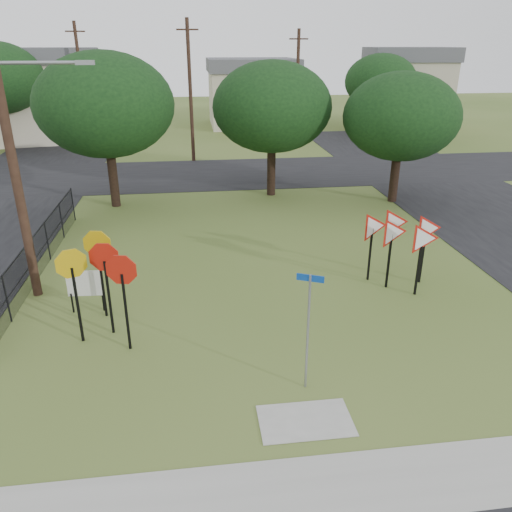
{
  "coord_description": "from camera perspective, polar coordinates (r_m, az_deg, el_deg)",
  "views": [
    {
      "loc": [
        -2.14,
        -10.66,
        7.47
      ],
      "look_at": [
        -0.37,
        3.0,
        1.6
      ],
      "focal_mm": 35.0,
      "sensor_mm": 36.0,
      "label": 1
    }
  ],
  "objects": [
    {
      "name": "tree_near_right",
      "position": [
        25.94,
        16.26,
        15.03
      ],
      "size": [
        5.6,
        5.6,
        6.33
      ],
      "color": "black",
      "rests_on": "ground"
    },
    {
      "name": "curb_pad",
      "position": [
        11.33,
        5.67,
        -18.22
      ],
      "size": [
        2.0,
        1.2,
        0.02
      ],
      "primitive_type": "cube",
      "color": "gray",
      "rests_on": "ground"
    },
    {
      "name": "stop_sign_cluster",
      "position": [
        13.8,
        -17.43,
        -1.41
      ],
      "size": [
        2.12,
        2.07,
        2.72
      ],
      "color": "black",
      "rests_on": "ground"
    },
    {
      "name": "utility_pole_main",
      "position": [
        16.14,
        -26.39,
        12.73
      ],
      "size": [
        3.55,
        0.33,
        10.0
      ],
      "color": "#39251A",
      "rests_on": "ground"
    },
    {
      "name": "fence_run",
      "position": [
        18.98,
        -23.56,
        0.45
      ],
      "size": [
        0.05,
        11.55,
        1.5
      ],
      "color": "black",
      "rests_on": "ground"
    },
    {
      "name": "street_right",
      "position": [
        26.12,
        25.87,
        4.14
      ],
      "size": [
        8.0,
        50.0,
        0.02
      ],
      "primitive_type": "cube",
      "color": "black",
      "rests_on": "ground"
    },
    {
      "name": "far_pole_b",
      "position": [
        39.63,
        4.73,
        18.5
      ],
      "size": [
        1.4,
        0.24,
        8.5
      ],
      "color": "#39251A",
      "rests_on": "ground"
    },
    {
      "name": "house_right",
      "position": [
        50.96,
        16.74,
        17.88
      ],
      "size": [
        8.3,
        8.3,
        7.2
      ],
      "color": "beige",
      "rests_on": "ground"
    },
    {
      "name": "yield_sign_cluster",
      "position": [
        16.85,
        16.21,
        2.54
      ],
      "size": [
        2.74,
        1.67,
        2.47
      ],
      "color": "black",
      "rests_on": "ground"
    },
    {
      "name": "tree_far_right",
      "position": [
        45.7,
        14.07,
        18.77
      ],
      "size": [
        6.0,
        6.0,
        6.8
      ],
      "color": "black",
      "rests_on": "ground"
    },
    {
      "name": "sidewalk",
      "position": [
        10.1,
        8.13,
        -24.86
      ],
      "size": [
        30.0,
        1.6,
        0.02
      ],
      "primitive_type": "cube",
      "color": "gray",
      "rests_on": "ground"
    },
    {
      "name": "house_left",
      "position": [
        46.36,
        -23.21,
        16.61
      ],
      "size": [
        10.58,
        8.88,
        7.2
      ],
      "color": "beige",
      "rests_on": "ground"
    },
    {
      "name": "tree_near_left",
      "position": [
        25.09,
        -16.88,
        16.17
      ],
      "size": [
        6.4,
        6.4,
        7.27
      ],
      "color": "black",
      "rests_on": "ground"
    },
    {
      "name": "street_far",
      "position": [
        31.62,
        -3.35,
        9.4
      ],
      "size": [
        60.0,
        8.0,
        0.02
      ],
      "primitive_type": "cube",
      "color": "black",
      "rests_on": "ground"
    },
    {
      "name": "tree_near_mid",
      "position": [
        26.15,
        1.84,
        16.64
      ],
      "size": [
        6.0,
        6.0,
        6.8
      ],
      "color": "black",
      "rests_on": "ground"
    },
    {
      "name": "street_name_sign",
      "position": [
        11.31,
        5.98,
        -7.86
      ],
      "size": [
        0.56,
        0.27,
        2.92
      ],
      "color": "gray",
      "rests_on": "ground"
    },
    {
      "name": "house_mid",
      "position": [
        51.21,
        -0.51,
        18.25
      ],
      "size": [
        8.4,
        8.4,
        6.2
      ],
      "color": "beige",
      "rests_on": "ground"
    },
    {
      "name": "ground",
      "position": [
        13.19,
        3.34,
        -11.46
      ],
      "size": [
        140.0,
        140.0,
        0.0
      ],
      "primitive_type": "plane",
      "color": "#455D22"
    },
    {
      "name": "far_pole_a",
      "position": [
        34.78,
        -7.51,
        18.17
      ],
      "size": [
        1.4,
        0.24,
        9.0
      ],
      "color": "#39251A",
      "rests_on": "ground"
    },
    {
      "name": "info_board",
      "position": [
        15.63,
        -18.93,
        -3.12
      ],
      "size": [
        1.08,
        0.11,
        1.34
      ],
      "color": "black",
      "rests_on": "ground"
    },
    {
      "name": "far_pole_c",
      "position": [
        41.51,
        -19.26,
        17.92
      ],
      "size": [
        1.4,
        0.24,
        9.0
      ],
      "color": "#39251A",
      "rests_on": "ground"
    }
  ]
}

